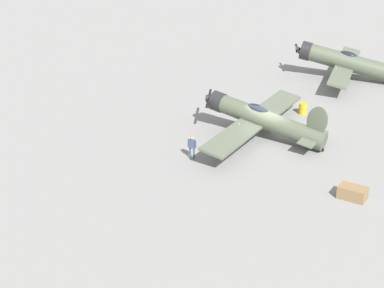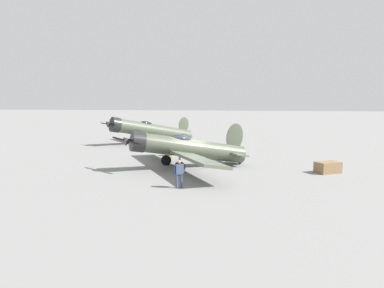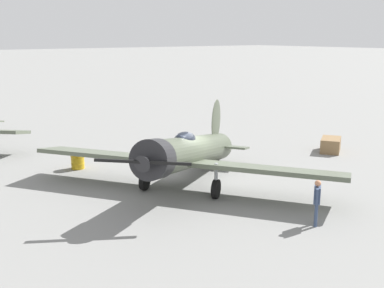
{
  "view_description": "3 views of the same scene",
  "coord_description": "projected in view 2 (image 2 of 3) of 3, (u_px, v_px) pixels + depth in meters",
  "views": [
    {
      "loc": [
        22.82,
        35.61,
        18.55
      ],
      "look_at": [
        6.4,
        0.63,
        1.1
      ],
      "focal_mm": 58.48,
      "sensor_mm": 36.0,
      "label": 1
    },
    {
      "loc": [
        24.98,
        5.43,
        4.88
      ],
      "look_at": [
        0.0,
        -0.0,
        1.8
      ],
      "focal_mm": 31.75,
      "sensor_mm": 36.0,
      "label": 2
    },
    {
      "loc": [
        16.2,
        -11.99,
        6.5
      ],
      "look_at": [
        0.0,
        -0.0,
        1.8
      ],
      "focal_mm": 44.08,
      "sensor_mm": 36.0,
      "label": 3
    }
  ],
  "objects": [
    {
      "name": "equipment_crate",
      "position": [
        328.0,
        167.0,
        23.86
      ],
      "size": [
        1.77,
        1.95,
        0.78
      ],
      "rotation": [
        0.0,
        0.0,
        5.29
      ],
      "color": "olive",
      "rests_on": "ground_plane"
    },
    {
      "name": "fuel_drum",
      "position": [
        171.0,
        151.0,
        31.68
      ],
      "size": [
        0.68,
        0.68,
        0.9
      ],
      "color": "gold",
      "rests_on": "ground_plane"
    },
    {
      "name": "ground_crew_mechanic",
      "position": [
        179.0,
        171.0,
        19.51
      ],
      "size": [
        0.45,
        0.52,
        1.64
      ],
      "rotation": [
        0.0,
        0.0,
        0.66
      ],
      "color": "#384766",
      "rests_on": "ground_plane"
    },
    {
      "name": "airplane_foreground",
      "position": [
        186.0,
        148.0,
        25.6
      ],
      "size": [
        12.18,
        9.86,
        3.41
      ],
      "rotation": [
        0.0,
        0.0,
        5.31
      ],
      "color": "#4C5442",
      "rests_on": "ground_plane"
    },
    {
      "name": "ground_plane",
      "position": [
        192.0,
        167.0,
        25.97
      ],
      "size": [
        400.0,
        400.0,
        0.0
      ],
      "primitive_type": "plane",
      "color": "gray"
    },
    {
      "name": "airplane_mid_apron",
      "position": [
        150.0,
        130.0,
        41.34
      ],
      "size": [
        10.31,
        10.33,
        3.56
      ],
      "rotation": [
        0.0,
        0.0,
        5.51
      ],
      "color": "#4C5442",
      "rests_on": "ground_plane"
    }
  ]
}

